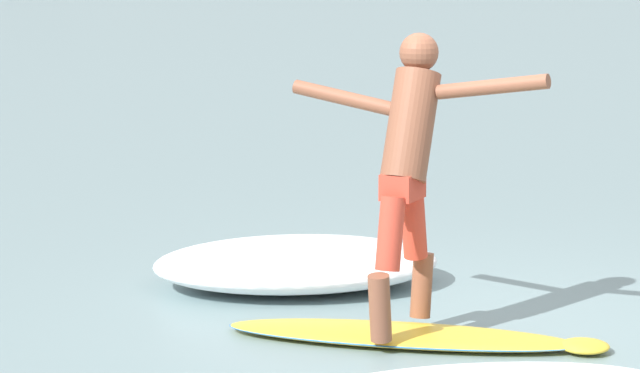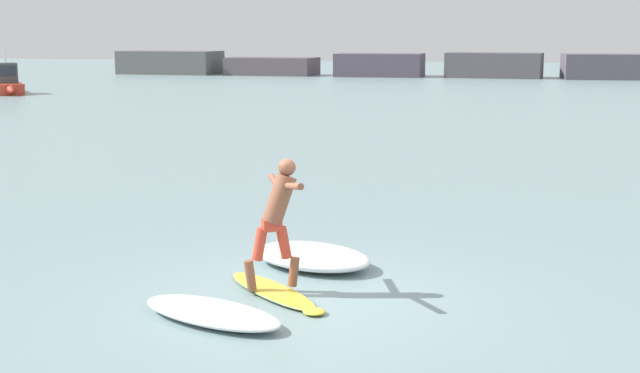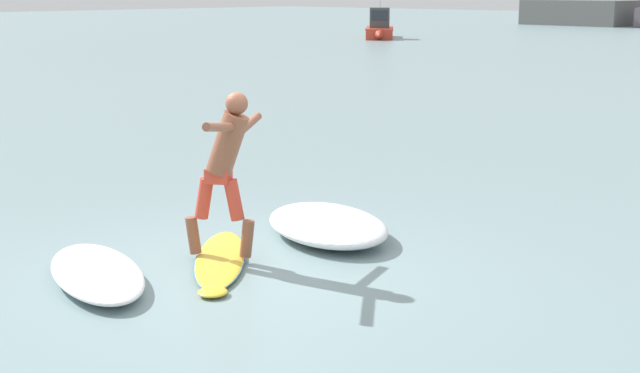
{
  "view_description": "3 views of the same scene",
  "coord_description": "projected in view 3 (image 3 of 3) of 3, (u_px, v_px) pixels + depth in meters",
  "views": [
    {
      "loc": [
        -5.73,
        -7.29,
        2.64
      ],
      "look_at": [
        0.1,
        1.92,
        0.62
      ],
      "focal_mm": 85.0,
      "sensor_mm": 36.0,
      "label": 1
    },
    {
      "loc": [
        2.93,
        -11.42,
        3.58
      ],
      "look_at": [
        -0.26,
        1.94,
        1.2
      ],
      "focal_mm": 50.0,
      "sensor_mm": 36.0,
      "label": 2
    },
    {
      "loc": [
        6.73,
        -6.08,
        2.96
      ],
      "look_at": [
        0.1,
        1.02,
        0.79
      ],
      "focal_mm": 50.0,
      "sensor_mm": 36.0,
      "label": 3
    }
  ],
  "objects": [
    {
      "name": "ground_plane",
      "position": [
        248.0,
        272.0,
        9.47
      ],
      "size": [
        200.0,
        200.0,
        0.0
      ],
      "primitive_type": "plane",
      "color": "gray"
    },
    {
      "name": "wave_foam_at_nose",
      "position": [
        97.0,
        272.0,
        9.13
      ],
      "size": [
        2.29,
        1.59,
        0.21
      ],
      "color": "white",
      "rests_on": "ground"
    },
    {
      "name": "wave_foam_at_tail",
      "position": [
        327.0,
        225.0,
        10.77
      ],
      "size": [
        2.37,
        2.01,
        0.32
      ],
      "color": "white",
      "rests_on": "ground"
    },
    {
      "name": "surfboard",
      "position": [
        220.0,
        260.0,
        9.78
      ],
      "size": [
        1.98,
        1.96,
        0.21
      ],
      "color": "yellow",
      "rests_on": "ground"
    },
    {
      "name": "fishing_boat_near_jetty",
      "position": [
        380.0,
        29.0,
        53.37
      ],
      "size": [
        4.42,
        5.13,
        2.72
      ],
      "color": "#C43B28",
      "rests_on": "ground"
    },
    {
      "name": "surfer",
      "position": [
        226.0,
        160.0,
        9.56
      ],
      "size": [
        1.01,
        1.51,
        1.81
      ],
      "color": "brown",
      "rests_on": "surfboard"
    }
  ]
}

